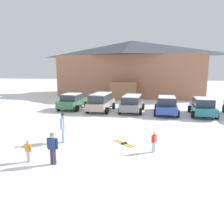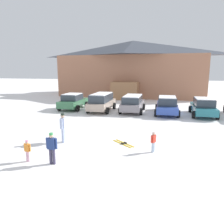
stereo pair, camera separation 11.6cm
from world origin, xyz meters
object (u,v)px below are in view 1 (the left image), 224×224
Objects in this scene: parked_teal_hatchback at (203,107)px; skier_teen_in_navy_coat at (53,147)px; parked_grey_wagon at (132,103)px; skier_adult_in_blue_parka at (63,126)px; pair_of_skis at (124,143)px; parked_blue_hatchback at (166,105)px; skier_child_in_orange_jacket at (28,150)px; parked_beige_suv at (101,102)px; parked_green_coupe at (72,101)px; ski_lodge at (132,68)px; skier_child_in_red_jacket at (154,141)px.

parked_teal_hatchback reaches higher than skier_teen_in_navy_coat.
parked_teal_hatchback is at bearing -3.24° from parked_grey_wagon.
parked_teal_hatchback is at bearing 47.09° from skier_adult_in_blue_parka.
parked_grey_wagon is 12.79m from skier_teen_in_navy_coat.
pair_of_skis is at bearing -84.70° from parked_grey_wagon.
parked_blue_hatchback reaches higher than skier_child_in_orange_jacket.
parked_beige_suv is 6.29m from parked_blue_hatchback.
pair_of_skis is (7.12, -9.47, -0.80)m from parked_green_coupe.
ski_lodge is 4.65× the size of parked_blue_hatchback.
parked_green_coupe is 2.92× the size of skier_teen_in_navy_coat.
ski_lodge reaches higher than parked_grey_wagon.
parked_beige_suv is at bearing -93.75° from ski_lodge.
parked_beige_suv reaches higher than parked_blue_hatchback.
skier_adult_in_blue_parka is (-0.38, -24.03, -3.32)m from ski_lodge.
ski_lodge is at bearing 90.97° from skier_teen_in_navy_coat.
parked_green_coupe is at bearing 130.31° from skier_child_in_red_jacket.
parked_blue_hatchback is 3.39× the size of skier_teen_in_navy_coat.
ski_lodge reaches higher than skier_adult_in_blue_parka.
skier_child_in_orange_jacket is (-2.86, -12.70, -0.32)m from parked_grey_wagon.
parked_beige_suv is 1.06× the size of parked_teal_hatchback.
parked_teal_hatchback is at bearing 68.81° from skier_child_in_red_jacket.
ski_lodge reaches higher than parked_green_coupe.
parked_beige_suv reaches higher than parked_grey_wagon.
skier_adult_in_blue_parka is at bearing 82.57° from skier_child_in_orange_jacket.
skier_teen_in_navy_coat is at bearing -73.46° from skier_adult_in_blue_parka.
parked_teal_hatchback is at bearing -59.68° from ski_lodge.
ski_lodge is 25.09m from skier_child_in_red_jacket.
parked_green_coupe is 4.15× the size of skier_child_in_orange_jacket.
skier_adult_in_blue_parka is 3.52m from pair_of_skis.
parked_grey_wagon is at bearing 176.34° from parked_blue_hatchback.
parked_blue_hatchback is at bearing 59.39° from skier_adult_in_blue_parka.
parked_blue_hatchback is (5.35, -14.35, -3.44)m from ski_lodge.
parked_beige_suv is at bearing 119.15° from skier_child_in_red_jacket.
parked_beige_suv reaches higher than parked_teal_hatchback.
skier_child_in_red_jacket is at bearing -49.69° from parked_green_coupe.
skier_child_in_red_jacket is 4.86m from skier_teen_in_navy_coat.
pair_of_skis is at bearing 152.12° from skier_child_in_red_jacket.
skier_child_in_orange_jacket is at bearing -155.48° from skier_child_in_red_jacket.
parked_teal_hatchback is 3.19× the size of pair_of_skis.
parked_blue_hatchback is (6.29, 0.01, -0.12)m from parked_beige_suv.
parked_green_coupe is 0.95× the size of parked_grey_wagon.
skier_child_in_orange_jacket is (-9.22, -12.34, -0.25)m from parked_teal_hatchback.
parked_beige_suv is 12.49m from skier_child_in_orange_jacket.
skier_adult_in_blue_parka is at bearing -86.66° from parked_beige_suv.
skier_child_in_orange_jacket is 0.72× the size of pair_of_skis.
parked_teal_hatchback is 13.01m from skier_adult_in_blue_parka.
ski_lodge is 13.30× the size of skier_adult_in_blue_parka.
parked_grey_wagon is at bearing 95.30° from pair_of_skis.
parked_green_coupe is at bearing 178.99° from parked_grey_wagon.
skier_teen_in_navy_coat reaches higher than skier_child_in_red_jacket.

